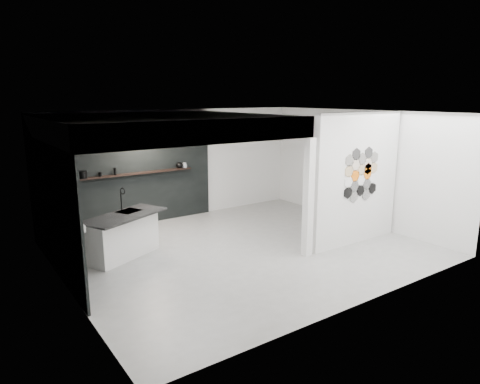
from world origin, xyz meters
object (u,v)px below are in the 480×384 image
kettle (180,165)px  bottle_dark (115,171)px  stockpot (83,175)px  glass_vase (185,165)px  wall_basin (70,227)px  partition_panel (357,179)px  utensil_cup (100,174)px  kitchen_island (123,235)px  glass_bowl (185,166)px

kettle → bottle_dark: size_ratio=1.12×
stockpot → bottle_dark: size_ratio=1.20×
glass_vase → stockpot: bearing=180.0°
wall_basin → stockpot: (0.83, 2.07, 0.55)m
partition_panel → wall_basin: 5.78m
kettle → utensil_cup: kettle is taller
kitchen_island → kettle: 3.06m
kettle → kitchen_island: bearing=-140.9°
stockpot → utensil_cup: bearing=0.0°
stockpot → glass_bowl: size_ratio=1.59×
partition_panel → utensil_cup: bearing=137.7°
kettle → bottle_dark: bearing=179.0°
stockpot → glass_vase: bearing=0.0°
glass_vase → wall_basin: bearing=-148.7°
kitchen_island → bottle_dark: bottle_dark is taller
wall_basin → kettle: 3.88m
wall_basin → glass_bowl: 4.00m
stockpot → glass_vase: stockpot is taller
partition_panel → kettle: size_ratio=15.35×
partition_panel → wall_basin: size_ratio=4.67×
wall_basin → utensil_cup: utensil_cup is taller
wall_basin → glass_vase: size_ratio=4.56×
stockpot → bottle_dark: bearing=0.0°
stockpot → glass_bowl: bearing=0.0°
wall_basin → utensil_cup: (1.22, 2.07, 0.52)m
kitchen_island → bottle_dark: 2.17m
wall_basin → kitchen_island: size_ratio=0.33×
kitchen_island → stockpot: stockpot is taller
partition_panel → bottle_dark: 5.49m
kitchen_island → stockpot: (-0.19, 1.87, 0.95)m
wall_basin → kitchen_island: kitchen_island is taller
kettle → bottle_dark: (-1.68, 0.00, 0.00)m
bottle_dark → partition_panel: bearing=-44.7°
utensil_cup → stockpot: bearing=180.0°
bottle_dark → utensil_cup: (-0.35, 0.00, -0.03)m
bottle_dark → kettle: bearing=0.0°
partition_panel → glass_bowl: bearing=118.2°
wall_basin → kitchen_island: (1.02, 0.19, -0.40)m
partition_panel → kitchen_island: size_ratio=1.54×
wall_basin → glass_vase: glass_vase is taller
glass_bowl → glass_vase: glass_vase is taller
partition_panel → utensil_cup: 5.74m
partition_panel → utensil_cup: (-4.25, 3.87, -0.03)m
glass_bowl → bottle_dark: 1.83m
glass_bowl → glass_vase: size_ratio=0.93×
glass_vase → utensil_cup: 2.17m
stockpot → kettle: bearing=0.0°
kitchen_island → glass_bowl: glass_bowl is taller
kettle → glass_bowl: bearing=-1.0°
kettle → glass_vase: (0.15, 0.00, -0.01)m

